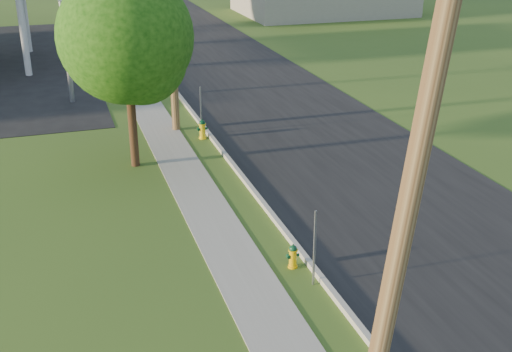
{
  "coord_description": "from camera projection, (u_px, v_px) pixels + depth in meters",
  "views": [
    {
      "loc": [
        -5.19,
        -8.18,
        8.49
      ],
      "look_at": [
        0.0,
        8.0,
        1.4
      ],
      "focal_mm": 45.0,
      "sensor_mm": 36.0,
      "label": 1
    }
  ],
  "objects": [
    {
      "name": "utility_pole_mid",
      "position": [
        170.0,
        8.0,
        24.78
      ],
      "size": [
        1.4,
        0.32,
        9.8
      ],
      "color": "brown",
      "rests_on": "ground"
    },
    {
      "name": "tree_verge",
      "position": [
        129.0,
        42.0,
        21.23
      ],
      "size": [
        4.53,
        4.53,
        6.86
      ],
      "color": "#362114",
      "rests_on": "ground"
    },
    {
      "name": "sign_post_mid",
      "position": [
        201.0,
        111.0,
        25.67
      ],
      "size": [
        0.05,
        0.04,
        2.0
      ],
      "primitive_type": "cube",
      "color": "gray",
      "rests_on": "ground"
    },
    {
      "name": "sign_post_near",
      "position": [
        315.0,
        249.0,
        15.3
      ],
      "size": [
        0.05,
        0.04,
        2.0
      ],
      "primitive_type": "cube",
      "color": "gray",
      "rests_on": "ground"
    },
    {
      "name": "hydrant_far",
      "position": [
        149.0,
        62.0,
        36.89
      ],
      "size": [
        0.36,
        0.32,
        0.69
      ],
      "color": "#EFC100",
      "rests_on": "ground"
    },
    {
      "name": "sidewalk",
      "position": [
        199.0,
        198.0,
        20.35
      ],
      "size": [
        1.5,
        120.0,
        0.03
      ],
      "primitive_type": "cube",
      "color": "gray",
      "rests_on": "ground"
    },
    {
      "name": "hydrant_near",
      "position": [
        293.0,
        256.0,
        16.31
      ],
      "size": [
        0.34,
        0.3,
        0.67
      ],
      "color": "#E5AD07",
      "rests_on": "ground"
    },
    {
      "name": "road",
      "position": [
        363.0,
        177.0,
        21.97
      ],
      "size": [
        8.0,
        120.0,
        0.02
      ],
      "primitive_type": "cube",
      "color": "black",
      "rests_on": "ground"
    },
    {
      "name": "utility_pole_near",
      "position": [
        410.0,
        192.0,
        9.02
      ],
      "size": [
        1.4,
        0.32,
        9.48
      ],
      "color": "brown",
      "rests_on": "ground"
    },
    {
      "name": "hydrant_mid",
      "position": [
        202.0,
        129.0,
        25.49
      ],
      "size": [
        0.41,
        0.37,
        0.81
      ],
      "color": "yellow",
      "rests_on": "ground"
    },
    {
      "name": "curb",
      "position": [
        252.0,
        189.0,
        20.82
      ],
      "size": [
        0.15,
        120.0,
        0.15
      ],
      "primitive_type": "cube",
      "color": "#A4A196",
      "rests_on": "ground"
    },
    {
      "name": "sign_post_far",
      "position": [
        152.0,
        52.0,
        36.39
      ],
      "size": [
        0.05,
        0.04,
        2.0
      ],
      "primitive_type": "cube",
      "color": "gray",
      "rests_on": "ground"
    }
  ]
}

